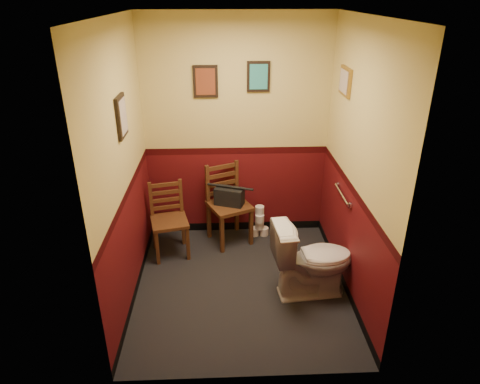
% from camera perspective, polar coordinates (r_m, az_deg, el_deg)
% --- Properties ---
extents(floor, '(2.20, 2.40, 0.00)m').
position_cam_1_polar(floor, '(4.72, 0.14, -12.38)').
color(floor, black).
rests_on(floor, ground).
extents(ceiling, '(2.20, 2.40, 0.00)m').
position_cam_1_polar(ceiling, '(3.74, 0.18, 22.50)').
color(ceiling, silver).
rests_on(ceiling, ground).
extents(wall_back, '(2.20, 0.00, 2.70)m').
position_cam_1_polar(wall_back, '(5.16, -0.46, 8.04)').
color(wall_back, '#4F0D10').
rests_on(wall_back, ground).
extents(wall_front, '(2.20, 0.00, 2.70)m').
position_cam_1_polar(wall_front, '(2.96, 1.23, -5.87)').
color(wall_front, '#4F0D10').
rests_on(wall_front, ground).
extents(wall_left, '(0.00, 2.40, 2.70)m').
position_cam_1_polar(wall_left, '(4.14, -15.27, 2.62)').
color(wall_left, '#4F0D10').
rests_on(wall_left, ground).
extents(wall_right, '(0.00, 2.40, 2.70)m').
position_cam_1_polar(wall_right, '(4.23, 15.24, 3.12)').
color(wall_right, '#4F0D10').
rests_on(wall_right, ground).
extents(grab_bar, '(0.05, 0.56, 0.06)m').
position_cam_1_polar(grab_bar, '(4.59, 13.45, -0.32)').
color(grab_bar, silver).
rests_on(grab_bar, wall_right).
extents(framed_print_back_a, '(0.28, 0.04, 0.36)m').
position_cam_1_polar(framed_print_back_a, '(5.00, -4.62, 14.47)').
color(framed_print_back_a, black).
rests_on(framed_print_back_a, wall_back).
extents(framed_print_back_b, '(0.26, 0.04, 0.34)m').
position_cam_1_polar(framed_print_back_b, '(5.00, 2.48, 15.12)').
color(framed_print_back_b, black).
rests_on(framed_print_back_b, wall_back).
extents(framed_print_left, '(0.04, 0.30, 0.38)m').
position_cam_1_polar(framed_print_left, '(4.07, -15.51, 9.68)').
color(framed_print_left, black).
rests_on(framed_print_left, wall_left).
extents(framed_print_right, '(0.04, 0.34, 0.28)m').
position_cam_1_polar(framed_print_right, '(4.58, 13.84, 14.13)').
color(framed_print_right, olive).
rests_on(framed_print_right, wall_right).
extents(toilet, '(0.87, 0.55, 0.81)m').
position_cam_1_polar(toilet, '(4.46, 9.63, -8.89)').
color(toilet, white).
rests_on(toilet, floor).
extents(toilet_brush, '(0.12, 0.12, 0.41)m').
position_cam_1_polar(toilet_brush, '(4.76, 11.45, -11.54)').
color(toilet_brush, silver).
rests_on(toilet_brush, floor).
extents(chair_left, '(0.49, 0.49, 0.88)m').
position_cam_1_polar(chair_left, '(5.10, -9.46, -3.67)').
color(chair_left, '#543019').
rests_on(chair_left, floor).
extents(chair_right, '(0.61, 0.61, 0.99)m').
position_cam_1_polar(chair_right, '(5.27, -1.63, -1.64)').
color(chair_right, '#543019').
rests_on(chair_right, floor).
extents(handbag, '(0.38, 0.28, 0.25)m').
position_cam_1_polar(handbag, '(5.18, -1.43, -0.56)').
color(handbag, black).
rests_on(handbag, chair_right).
extents(tp_stack, '(0.24, 0.15, 0.42)m').
position_cam_1_polar(tp_stack, '(5.50, 2.61, -4.19)').
color(tp_stack, silver).
rests_on(tp_stack, floor).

